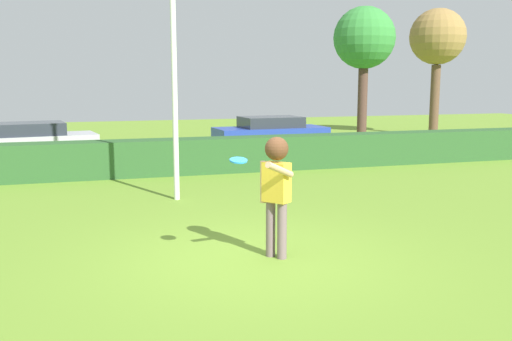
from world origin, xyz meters
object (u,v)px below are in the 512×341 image
at_px(parked_car_blue, 271,132).
at_px(frisbee, 238,160).
at_px(person, 276,181).
at_px(maple_tree, 438,39).
at_px(parked_car_silver, 29,140).
at_px(lamppost, 173,17).
at_px(oak_tree, 364,40).

bearing_deg(parked_car_blue, frisbee, -110.66).
xyz_separation_m(person, maple_tree, (13.51, 15.71, 3.38)).
bearing_deg(parked_car_silver, lamppost, -64.35).
xyz_separation_m(parked_car_silver, maple_tree, (17.79, 3.72, 3.84)).
height_order(frisbee, maple_tree, maple_tree).
bearing_deg(lamppost, parked_car_silver, 115.65).
relative_size(lamppost, maple_tree, 1.21).
height_order(person, parked_car_silver, person).
relative_size(parked_car_blue, oak_tree, 0.75).
height_order(parked_car_blue, oak_tree, oak_tree).
bearing_deg(frisbee, parked_car_blue, 69.34).
bearing_deg(lamppost, frisbee, -89.10).
bearing_deg(oak_tree, frisbee, -123.27).
relative_size(person, lamppost, 0.25).
bearing_deg(maple_tree, parked_car_silver, -168.20).
height_order(person, maple_tree, maple_tree).
xyz_separation_m(parked_car_silver, parked_car_blue, (8.48, 0.57, 0.00)).
bearing_deg(frisbee, oak_tree, 56.73).
xyz_separation_m(lamppost, maple_tree, (14.22, 11.16, 0.63)).
bearing_deg(person, maple_tree, 49.31).
distance_m(parked_car_blue, oak_tree, 6.36).
xyz_separation_m(person, frisbee, (-0.63, -0.25, 0.37)).
bearing_deg(parked_car_blue, person, -108.48).
distance_m(lamppost, oak_tree, 13.94).
bearing_deg(oak_tree, parked_car_blue, -158.17).
bearing_deg(person, frisbee, -158.56).
bearing_deg(parked_car_blue, maple_tree, 18.68).
xyz_separation_m(person, parked_car_blue, (4.20, 12.56, -0.46)).
relative_size(frisbee, parked_car_silver, 0.06).
distance_m(lamppost, parked_car_silver, 8.86).
bearing_deg(lamppost, person, -81.14).
bearing_deg(parked_car_silver, frisbee, -73.41).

